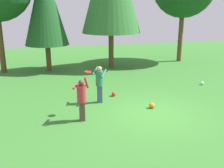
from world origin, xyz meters
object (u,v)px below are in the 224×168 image
object	(u,v)px
person_thrower	(82,97)
tree_left	(45,5)
frisbee	(88,72)
ball_orange	(152,105)
person_catcher	(100,81)
ball_white	(202,83)
ball_red	(114,94)

from	to	relation	value
person_thrower	tree_left	world-z (taller)	tree_left
frisbee	ball_orange	xyz separation A→B (m)	(2.67, -0.21, -1.59)
person_catcher	frisbee	xyz separation A→B (m)	(-0.71, -1.08, 0.72)
frisbee	ball_white	world-z (taller)	frisbee
frisbee	ball_orange	size ratio (longest dim) A/B	1.59
person_thrower	ball_white	xyz separation A→B (m)	(7.18, 2.89, -0.85)
ball_orange	ball_white	xyz separation A→B (m)	(4.12, 2.45, -0.02)
ball_white	tree_left	size ratio (longest dim) A/B	0.03
tree_left	ball_white	bearing A→B (deg)	-36.23
person_catcher	tree_left	xyz separation A→B (m)	(-1.87, 6.99, 3.27)
person_thrower	frisbee	world-z (taller)	person_thrower
person_catcher	ball_red	size ratio (longest dim) A/B	7.90
ball_orange	tree_left	distance (m)	10.02
person_thrower	person_catcher	distance (m)	2.05
ball_white	tree_left	xyz separation A→B (m)	(-7.96, 5.83, 4.16)
person_catcher	ball_orange	xyz separation A→B (m)	(1.96, -1.29, -0.87)
ball_orange	ball_red	bearing A→B (deg)	120.00
ball_red	frisbee	bearing A→B (deg)	-131.91
person_catcher	tree_left	distance (m)	7.94
ball_white	person_thrower	bearing A→B (deg)	-158.06
ball_white	person_catcher	bearing A→B (deg)	-169.24
ball_orange	ball_white	world-z (taller)	ball_orange
ball_red	tree_left	xyz separation A→B (m)	(-2.71, 6.33, 4.15)
tree_left	person_catcher	bearing A→B (deg)	-75.02
frisbee	tree_left	bearing A→B (deg)	98.18
ball_red	person_thrower	bearing A→B (deg)	-128.96
person_thrower	ball_white	distance (m)	7.78
person_thrower	tree_left	distance (m)	9.36
person_catcher	frisbee	size ratio (longest dim) A/B	4.36
frisbee	person_thrower	bearing A→B (deg)	-119.90
person_thrower	frisbee	xyz separation A→B (m)	(0.38, 0.66, 0.76)
person_thrower	frisbee	distance (m)	1.08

